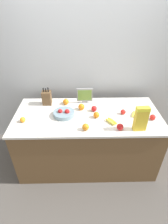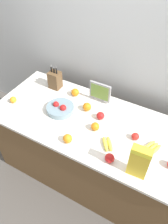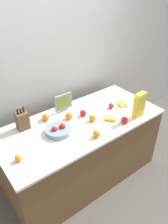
{
  "view_description": "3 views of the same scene",
  "coord_description": "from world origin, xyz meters",
  "views": [
    {
      "loc": [
        -0.09,
        -1.99,
        2.28
      ],
      "look_at": [
        -0.05,
        -0.03,
        0.97
      ],
      "focal_mm": 28.0,
      "sensor_mm": 36.0,
      "label": 1
    },
    {
      "loc": [
        0.71,
        -1.35,
        2.49
      ],
      "look_at": [
        -0.03,
        -0.04,
        1.05
      ],
      "focal_mm": 35.0,
      "sensor_mm": 36.0,
      "label": 2
    },
    {
      "loc": [
        -1.26,
        -1.7,
        2.42
      ],
      "look_at": [
        0.04,
        -0.01,
        1.03
      ],
      "focal_mm": 35.0,
      "sensor_mm": 36.0,
      "label": 3
    }
  ],
  "objects": [
    {
      "name": "ground_plane",
      "position": [
        0.0,
        0.0,
        0.0
      ],
      "size": [
        14.0,
        14.0,
        0.0
      ],
      "primitive_type": "plane",
      "color": "#514C47"
    },
    {
      "name": "wall_back",
      "position": [
        0.0,
        0.68,
        1.3
      ],
      "size": [
        9.0,
        0.06,
        2.6
      ],
      "color": "silver",
      "rests_on": "ground_plane"
    },
    {
      "name": "counter",
      "position": [
        0.0,
        0.0,
        0.45
      ],
      "size": [
        2.02,
        0.92,
        0.91
      ],
      "color": "brown",
      "rests_on": "ground_plane"
    },
    {
      "name": "knife_block",
      "position": [
        -0.6,
        0.3,
        1.01
      ],
      "size": [
        0.13,
        0.12,
        0.31
      ],
      "color": "brown",
      "rests_on": "counter"
    },
    {
      "name": "small_monitor",
      "position": [
        -0.03,
        0.32,
        1.03
      ],
      "size": [
        0.24,
        0.03,
        0.24
      ],
      "color": "gray",
      "rests_on": "counter"
    },
    {
      "name": "cereal_box",
      "position": [
        0.62,
        -0.34,
        1.08
      ],
      "size": [
        0.16,
        0.08,
        0.32
      ],
      "rotation": [
        0.0,
        0.0,
        0.06
      ],
      "color": "gold",
      "rests_on": "counter"
    },
    {
      "name": "fruit_bowl",
      "position": [
        -0.32,
        -0.02,
        0.94
      ],
      "size": [
        0.29,
        0.29,
        0.1
      ],
      "color": "gray",
      "rests_on": "counter"
    },
    {
      "name": "banana_bunch_left",
      "position": [
        0.66,
        -0.03,
        0.92
      ],
      "size": [
        0.16,
        0.19,
        0.03
      ],
      "rotation": [
        0.0,
        0.0,
        1.25
      ],
      "color": "yellow",
      "rests_on": "counter"
    },
    {
      "name": "banana_bunch_right",
      "position": [
        0.3,
        -0.19,
        0.93
      ],
      "size": [
        0.17,
        0.18,
        0.04
      ],
      "rotation": [
        0.0,
        0.0,
        5.32
      ],
      "color": "yellow",
      "rests_on": "counter"
    },
    {
      "name": "apple_rear",
      "position": [
        0.49,
        -0.0,
        0.94
      ],
      "size": [
        0.07,
        0.07,
        0.07
      ],
      "primitive_type": "sphere",
      "color": "red",
      "rests_on": "counter"
    },
    {
      "name": "apple_by_knife_block",
      "position": [
        0.38,
        -0.34,
        0.95
      ],
      "size": [
        0.08,
        0.08,
        0.08
      ],
      "primitive_type": "sphere",
      "color": "red",
      "rests_on": "counter"
    },
    {
      "name": "apple_front",
      "position": [
        0.09,
        0.08,
        0.95
      ],
      "size": [
        0.08,
        0.08,
        0.08
      ],
      "primitive_type": "sphere",
      "color": "red",
      "rests_on": "counter"
    },
    {
      "name": "orange_front_right",
      "position": [
        0.12,
        -0.08,
        0.95
      ],
      "size": [
        0.08,
        0.08,
        0.08
      ],
      "primitive_type": "sphere",
      "color": "orange",
      "rests_on": "counter"
    },
    {
      "name": "orange_front_left",
      "position": [
        -0.85,
        -0.15,
        0.94
      ],
      "size": [
        0.07,
        0.07,
        0.07
      ],
      "primitive_type": "sphere",
      "color": "orange",
      "rests_on": "counter"
    },
    {
      "name": "orange_near_bowl",
      "position": [
        -0.08,
        0.13,
        0.95
      ],
      "size": [
        0.09,
        0.09,
        0.09
      ],
      "primitive_type": "sphere",
      "color": "orange",
      "rests_on": "counter"
    },
    {
      "name": "orange_mid_left",
      "position": [
        -0.04,
        -0.33,
        0.95
      ],
      "size": [
        0.09,
        0.09,
        0.09
      ],
      "primitive_type": "sphere",
      "color": "orange",
      "rests_on": "counter"
    },
    {
      "name": "orange_back_center",
      "position": [
        -0.32,
        0.28,
        0.95
      ],
      "size": [
        0.09,
        0.09,
        0.09
      ],
      "primitive_type": "sphere",
      "color": "orange",
      "rests_on": "counter"
    }
  ]
}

